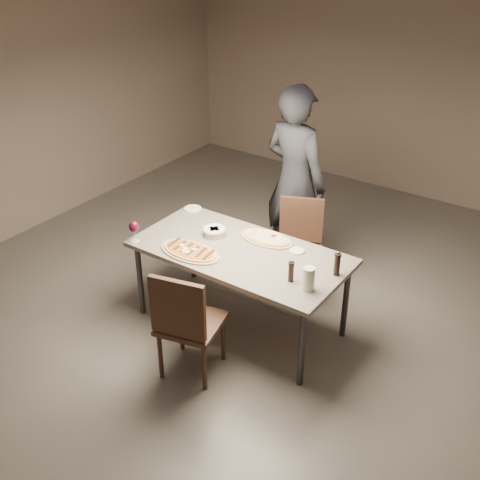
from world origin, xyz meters
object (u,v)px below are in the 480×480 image
Objects in this scene: pepper_mill_left at (291,271)px; chair_near at (186,320)px; dining_table at (240,256)px; zucchini_pizza at (190,251)px; bread_basket at (214,231)px; ham_pizza at (266,238)px; carafe at (309,279)px; chair_far at (299,241)px; diner at (295,181)px.

pepper_mill_left is 0.19× the size of chair_near.
zucchini_pizza is (-0.32, -0.27, 0.07)m from dining_table.
bread_basket reaches higher than zucchini_pizza.
bread_basket reaches higher than ham_pizza.
pepper_mill_left is at bearing 35.99° from chair_near.
bread_basket is 1.05× the size of carafe.
zucchini_pizza is at bearing 111.56° from chair_near.
dining_table is at bearing -115.22° from ham_pizza.
zucchini_pizza is 0.62× the size of chair_far.
zucchini_pizza is at bearing -175.48° from carafe.
carafe is at bearing 134.13° from diner.
chair_near reaches higher than pepper_mill_left.
zucchini_pizza is 0.91m from pepper_mill_left.
zucchini_pizza is 1.18m from chair_far.
dining_table is 0.78m from carafe.
ham_pizza is (0.08, 0.28, 0.07)m from dining_table.
bread_basket is (-0.41, -0.19, 0.03)m from ham_pizza.
diner reaches higher than bread_basket.
carafe is at bearing 98.25° from chair_far.
chair_near reaches higher than zucchini_pizza.
dining_table is 0.83m from chair_far.
chair_near is (0.38, -0.87, -0.25)m from bread_basket.
diner reaches higher than zucchini_pizza.
carafe is (1.08, -0.27, 0.05)m from bread_basket.
ham_pizza reaches higher than dining_table.
carafe is 0.10× the size of diner.
diner is (-0.25, 0.31, 0.44)m from chair_far.
ham_pizza is at bearing 138.83° from pepper_mill_left.
carafe is (0.74, -0.18, 0.15)m from dining_table.
zucchini_pizza reaches higher than ham_pizza.
chair_near is 0.51× the size of diner.
zucchini_pizza is at bearing -140.07° from dining_table.
dining_table is 1.14m from diner.
ham_pizza is 0.58m from chair_far.
diner is at bearing 96.54° from dining_table.
zucchini_pizza is at bearing 43.43° from chair_far.
bread_basket is 1.11m from carafe.
dining_table is at bearing -15.11° from bread_basket.
diner reaches higher than carafe.
ham_pizza is (0.40, 0.55, -0.00)m from zucchini_pizza.
zucchini_pizza is 3.02× the size of pepper_mill_left.
bread_basket is 0.22× the size of chair_far.
chair_near is (-0.53, -0.63, -0.30)m from pepper_mill_left.
chair_near is (0.37, -0.52, -0.23)m from zucchini_pizza.
diner is at bearing 81.59° from chair_near.
diner is (-0.21, 0.82, 0.18)m from ham_pizza.
ham_pizza is at bearing 74.27° from dining_table.
pepper_mill_left is at bearing 171.41° from carafe.
carafe is at bearing 27.11° from chair_near.
bread_basket is at bearing 33.17° from chair_far.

